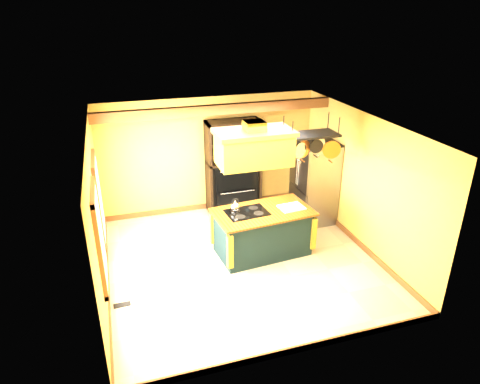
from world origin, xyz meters
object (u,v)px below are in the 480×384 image
refrigerator (314,183)px  hutch (233,176)px  pot_rack (311,141)px  kitchen_island (262,232)px  range_hood (254,146)px

refrigerator → hutch: bearing=147.1°
pot_rack → hutch: size_ratio=0.51×
hutch → kitchen_island: bearing=-90.2°
pot_rack → refrigerator: size_ratio=0.61×
kitchen_island → refrigerator: bearing=27.7°
range_hood → hutch: range_hood is taller
kitchen_island → hutch: size_ratio=0.90×
kitchen_island → pot_rack: bearing=-5.3°
kitchen_island → refrigerator: size_ratio=1.08×
range_hood → refrigerator: 2.47m
kitchen_island → hutch: 2.10m
pot_rack → refrigerator: (0.68, 1.03, -1.35)m
refrigerator → hutch: hutch is taller
refrigerator → pot_rack: bearing=-123.2°
range_hood → hutch: size_ratio=0.64×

